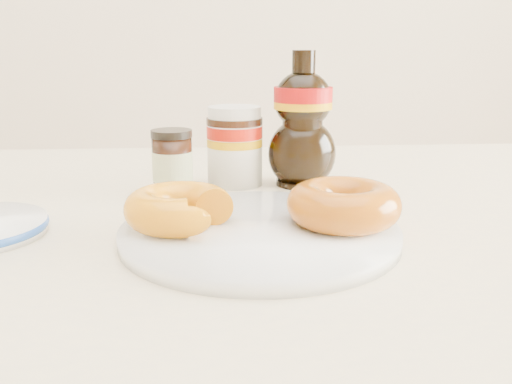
{
  "coord_description": "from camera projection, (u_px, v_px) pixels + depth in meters",
  "views": [
    {
      "loc": [
        0.01,
        -0.49,
        0.94
      ],
      "look_at": [
        0.05,
        0.08,
        0.79
      ],
      "focal_mm": 40.0,
      "sensor_mm": 36.0,
      "label": 1
    }
  ],
  "objects": [
    {
      "name": "donut_bitten",
      "position": [
        179.0,
        208.0,
        0.55
      ],
      "size": [
        0.11,
        0.11,
        0.04
      ],
      "primitive_type": "torus",
      "rotation": [
        0.0,
        0.0,
        0.09
      ],
      "color": "orange",
      "rests_on": "plate"
    },
    {
      "name": "syrup_bottle",
      "position": [
        303.0,
        119.0,
        0.75
      ],
      "size": [
        0.11,
        0.1,
        0.18
      ],
      "primitive_type": null,
      "rotation": [
        0.0,
        0.0,
        -0.34
      ],
      "color": "black",
      "rests_on": "dining_table"
    },
    {
      "name": "dark_jar",
      "position": [
        172.0,
        163.0,
        0.72
      ],
      "size": [
        0.05,
        0.05,
        0.08
      ],
      "rotation": [
        0.0,
        0.0,
        0.2
      ],
      "color": "black",
      "rests_on": "dining_table"
    },
    {
      "name": "dining_table",
      "position": [
        209.0,
        291.0,
        0.64
      ],
      "size": [
        1.4,
        0.9,
        0.75
      ],
      "color": "beige",
      "rests_on": "ground"
    },
    {
      "name": "nutella_jar",
      "position": [
        235.0,
        143.0,
        0.76
      ],
      "size": [
        0.07,
        0.07,
        0.11
      ],
      "rotation": [
        0.0,
        0.0,
        0.42
      ],
      "color": "white",
      "rests_on": "dining_table"
    },
    {
      "name": "plate",
      "position": [
        260.0,
        232.0,
        0.56
      ],
      "size": [
        0.27,
        0.27,
        0.01
      ],
      "color": "white",
      "rests_on": "dining_table"
    },
    {
      "name": "donut_whole",
      "position": [
        344.0,
        204.0,
        0.56
      ],
      "size": [
        0.15,
        0.15,
        0.04
      ],
      "primitive_type": "torus",
      "rotation": [
        0.0,
        0.0,
        -0.42
      ],
      "color": "#AA530A",
      "rests_on": "plate"
    }
  ]
}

